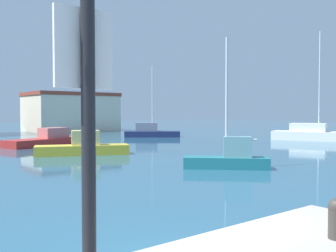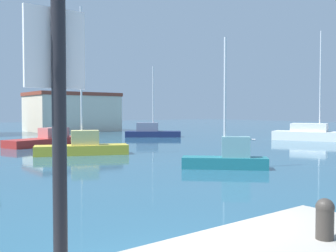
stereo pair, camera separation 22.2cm
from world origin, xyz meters
name	(u,v)px [view 2 (the right image)]	position (x,y,z in m)	size (l,w,h in m)	color
water	(167,147)	(15.00, 20.00, 0.00)	(160.00, 160.00, 0.00)	#285670
mooring_bollard	(325,217)	(0.81, -2.10, 1.42)	(0.26, 0.26, 0.58)	#38332D
sailboat_white_outer_mooring	(317,134)	(30.99, 16.48, 0.65)	(5.84, 9.05, 10.73)	white
sailboat_yellow_near_pier	(83,146)	(7.20, 19.15, 0.60)	(6.23, 3.83, 9.83)	gold
motorboat_red_mid_harbor	(48,140)	(7.98, 27.52, 0.48)	(7.35, 4.11, 1.49)	#B22823
sailboat_teal_behind_lamppost	(228,157)	(10.23, 8.78, 0.58)	(3.84, 3.80, 6.64)	#1E707A
sailboat_navy_distant_north	(151,132)	(21.32, 31.11, 0.60)	(6.03, 5.24, 7.95)	#19234C
waterfront_apartments	(72,112)	(19.69, 48.78, 2.79)	(12.07, 8.50, 5.56)	beige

